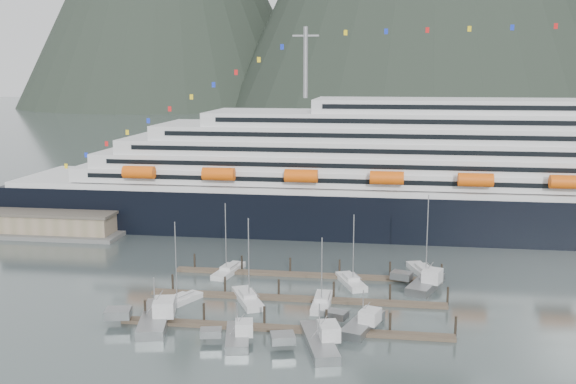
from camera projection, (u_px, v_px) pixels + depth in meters
name	position (u px, v px, depth m)	size (l,w,h in m)	color
ground	(325.00, 308.00, 105.03)	(1600.00, 1600.00, 0.00)	#4A5757
cruise_ship	(481.00, 181.00, 152.02)	(210.00, 30.40, 50.30)	black
warehouse	(33.00, 221.00, 155.95)	(46.00, 20.00, 5.80)	#595956
dock_near	(284.00, 328.00, 96.01)	(48.18, 2.28, 3.20)	#483B2E
dock_mid	(297.00, 298.00, 108.66)	(48.18, 2.28, 3.20)	#483B2E
dock_far	(306.00, 274.00, 121.32)	(48.18, 2.28, 3.20)	#483B2E
sailboat_a	(181.00, 301.00, 107.17)	(5.68, 8.48, 13.81)	silver
sailboat_b	(248.00, 299.00, 107.82)	(7.18, 10.82, 14.42)	silver
sailboat_c	(322.00, 303.00, 106.12)	(2.78, 9.90, 11.73)	silver
sailboat_e	(229.00, 271.00, 122.87)	(4.36, 10.43, 13.73)	silver
sailboat_f	(351.00, 282.00, 116.45)	(6.15, 9.94, 13.08)	silver
sailboat_g	(424.00, 272.00, 122.09)	(6.03, 11.55, 15.45)	silver
trawler_a	(154.00, 317.00, 98.47)	(10.69, 14.43, 7.68)	gray
trawler_b	(237.00, 336.00, 91.82)	(7.59, 9.85, 6.08)	gray
trawler_c	(318.00, 340.00, 90.17)	(10.03, 13.38, 6.59)	gray
trawler_d	(362.00, 323.00, 96.54)	(8.84, 11.14, 6.32)	gray
trawler_e	(425.00, 283.00, 114.45)	(9.68, 11.80, 7.30)	gray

